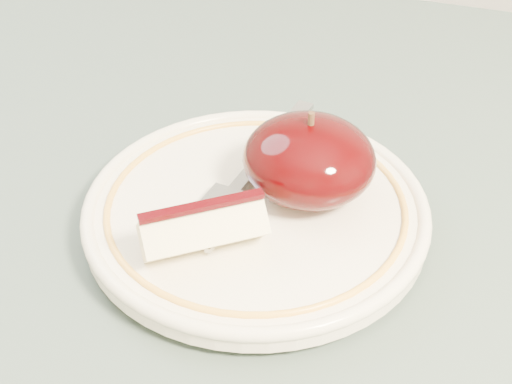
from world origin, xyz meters
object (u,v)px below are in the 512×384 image
(plate, at_px, (256,209))
(apple_half, at_px, (309,159))
(fork, at_px, (252,170))
(table, at_px, (245,383))

(plate, xyz_separation_m, apple_half, (0.03, 0.02, 0.03))
(plate, bearing_deg, fork, 114.18)
(plate, distance_m, apple_half, 0.05)
(table, relative_size, fork, 5.15)
(table, bearing_deg, apple_half, 79.08)
(apple_half, bearing_deg, fork, 172.91)
(table, height_order, apple_half, apple_half)
(apple_half, distance_m, fork, 0.04)
(table, height_order, plate, plate)
(fork, bearing_deg, table, -156.77)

